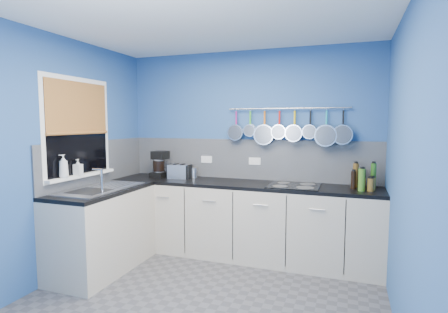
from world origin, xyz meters
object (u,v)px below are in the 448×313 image
Objects in this scene: soap_bottle_b at (78,167)px; coffee_maker at (160,164)px; canister at (194,173)px; paper_towel at (159,167)px; hob at (294,186)px; soap_bottle_a at (64,166)px; toaster at (179,171)px.

coffee_maker is (0.40, 1.03, -0.07)m from soap_bottle_b.
soap_bottle_b is 1.41m from canister.
coffee_maker is 0.47m from canister.
soap_bottle_b is at bearing -127.72° from canister.
hob is at bearing -3.23° from paper_towel.
paper_towel is at bearing 72.21° from soap_bottle_a.
soap_bottle_a is 1.39× the size of soap_bottle_b.
soap_bottle_b is at bearing 90.00° from soap_bottle_a.
canister reaches higher than hob.
toaster is at bearing -147.33° from canister.
paper_towel reaches higher than toaster.
canister is (0.86, 1.31, -0.21)m from soap_bottle_a.
soap_bottle_a is at bearing -152.44° from hob.
toaster is (0.30, -0.02, -0.08)m from coffee_maker.
soap_bottle_b is at bearing -133.91° from toaster.
soap_bottle_b reaches higher than canister.
hob is at bearing -7.73° from canister.
hob is (1.77, -0.10, -0.16)m from coffee_maker.
coffee_maker is 0.31m from toaster.
soap_bottle_a is 0.86× the size of toaster.
soap_bottle_a is at bearing -107.79° from paper_towel.
paper_towel is 0.79× the size of coffee_maker.
soap_bottle_a reaches higher than canister.
soap_bottle_b reaches higher than paper_towel.
hob is at bearing -12.14° from toaster.
hob is at bearing 3.15° from coffee_maker.
coffee_maker is at bearing 176.76° from hob.
soap_bottle_b is 1.24m from toaster.
paper_towel is 2.08× the size of canister.
hob is (1.77, -0.10, -0.13)m from paper_towel.
soap_bottle_b is 0.62× the size of toaster.
soap_bottle_a reaches higher than coffee_maker.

